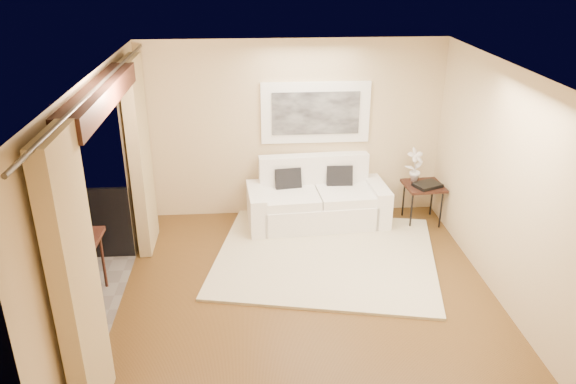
{
  "coord_description": "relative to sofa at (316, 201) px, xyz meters",
  "views": [
    {
      "loc": [
        -0.67,
        -5.57,
        3.86
      ],
      "look_at": [
        -0.2,
        0.86,
        1.05
      ],
      "focal_mm": 35.0,
      "sensor_mm": 36.0,
      "label": 1
    }
  ],
  "objects": [
    {
      "name": "floor",
      "position": [
        -0.33,
        -2.09,
        -0.35
      ],
      "size": [
        5.0,
        5.0,
        0.0
      ],
      "primitive_type": "plane",
      "color": "brown",
      "rests_on": "ground"
    },
    {
      "name": "room_shell",
      "position": [
        -2.46,
        -2.09,
        2.17
      ],
      "size": [
        5.0,
        6.4,
        5.0
      ],
      "color": "white",
      "rests_on": "ground"
    },
    {
      "name": "balcony",
      "position": [
        -3.63,
        -2.09,
        -0.17
      ],
      "size": [
        1.81,
        2.6,
        1.17
      ],
      "color": "#605B56",
      "rests_on": "ground"
    },
    {
      "name": "curtains",
      "position": [
        -2.44,
        -2.09,
        0.98
      ],
      "size": [
        0.16,
        4.8,
        2.64
      ],
      "color": "tan",
      "rests_on": "ground"
    },
    {
      "name": "artwork",
      "position": [
        0.01,
        0.37,
        1.27
      ],
      "size": [
        1.62,
        0.07,
        0.92
      ],
      "color": "white",
      "rests_on": "room_shell"
    },
    {
      "name": "rug",
      "position": [
        0.0,
        -1.07,
        -0.33
      ],
      "size": [
        3.36,
        3.07,
        0.04
      ],
      "primitive_type": "cube",
      "rotation": [
        0.0,
        0.0,
        -0.21
      ],
      "color": "beige",
      "rests_on": "floor"
    },
    {
      "name": "sofa",
      "position": [
        0.0,
        0.0,
        0.0
      ],
      "size": [
        2.12,
        1.03,
        0.99
      ],
      "rotation": [
        0.0,
        0.0,
        0.07
      ],
      "color": "white",
      "rests_on": "floor"
    },
    {
      "name": "side_table",
      "position": [
        1.6,
        -0.09,
        0.2
      ],
      "size": [
        0.59,
        0.59,
        0.61
      ],
      "rotation": [
        0.0,
        0.0,
        0.07
      ],
      "color": "black",
      "rests_on": "floor"
    },
    {
      "name": "tray",
      "position": [
        1.63,
        -0.17,
        0.28
      ],
      "size": [
        0.46,
        0.41,
        0.05
      ],
      "primitive_type": "cube",
      "rotation": [
        0.0,
        0.0,
        0.4
      ],
      "color": "black",
      "rests_on": "side_table"
    },
    {
      "name": "orchid",
      "position": [
        1.49,
        0.05,
        0.52
      ],
      "size": [
        0.32,
        0.27,
        0.52
      ],
      "primitive_type": "imported",
      "rotation": [
        0.0,
        0.0,
        0.35
      ],
      "color": "white",
      "rests_on": "side_table"
    },
    {
      "name": "bistro_table",
      "position": [
        -3.09,
        -1.87,
        0.38
      ],
      "size": [
        0.7,
        0.7,
        0.81
      ],
      "rotation": [
        0.0,
        0.0,
        -0.01
      ],
      "color": "black",
      "rests_on": "balcony"
    },
    {
      "name": "balcony_chair_far",
      "position": [
        -3.15,
        -1.6,
        0.17
      ],
      "size": [
        0.46,
        0.47,
        0.91
      ],
      "rotation": [
        0.0,
        0.0,
        3.35
      ],
      "color": "black",
      "rests_on": "balcony"
    },
    {
      "name": "balcony_chair_near",
      "position": [
        -3.39,
        -2.66,
        0.15
      ],
      "size": [
        0.44,
        0.44,
        0.88
      ],
      "rotation": [
        0.0,
        0.0,
        0.17
      ],
      "color": "black",
      "rests_on": "balcony"
    },
    {
      "name": "ice_bucket",
      "position": [
        -3.23,
        -1.76,
        0.56
      ],
      "size": [
        0.18,
        0.18,
        0.2
      ],
      "primitive_type": "cylinder",
      "color": "white",
      "rests_on": "bistro_table"
    },
    {
      "name": "candle",
      "position": [
        -3.07,
        -1.74,
        0.49
      ],
      "size": [
        0.06,
        0.06,
        0.07
      ],
      "primitive_type": "cylinder",
      "color": "red",
      "rests_on": "bistro_table"
    },
    {
      "name": "vase",
      "position": [
        -3.08,
        -2.1,
        0.55
      ],
      "size": [
        0.04,
        0.04,
        0.18
      ],
      "primitive_type": "cylinder",
      "color": "silver",
      "rests_on": "bistro_table"
    },
    {
      "name": "glass_a",
      "position": [
        -2.96,
        -1.91,
        0.52
      ],
      "size": [
        0.06,
        0.06,
        0.12
      ],
      "primitive_type": "cylinder",
      "color": "silver",
      "rests_on": "bistro_table"
    },
    {
      "name": "glass_b",
      "position": [
        -2.96,
        -1.84,
        0.52
      ],
      "size": [
        0.06,
        0.06,
        0.12
      ],
      "primitive_type": "cylinder",
      "color": "white",
      "rests_on": "bistro_table"
    }
  ]
}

